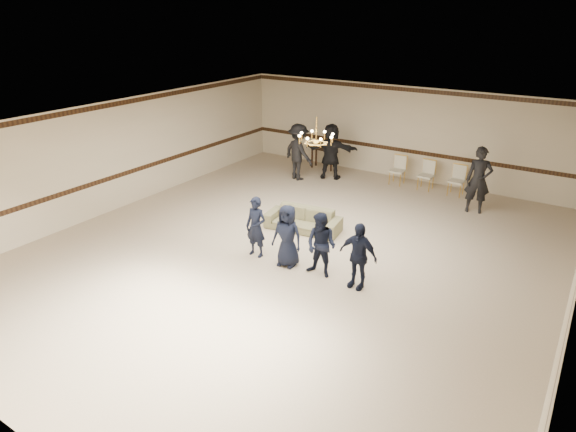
# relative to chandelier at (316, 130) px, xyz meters

# --- Properties ---
(room) EXTENTS (12.01, 14.01, 3.21)m
(room) POSITION_rel_chandelier_xyz_m (0.00, -1.00, -1.28)
(room) COLOR #C5B398
(room) RESTS_ON ground
(chair_rail) EXTENTS (12.00, 0.02, 0.14)m
(chair_rail) POSITION_rel_chandelier_xyz_m (0.00, 5.99, -1.88)
(chair_rail) COLOR #362010
(chair_rail) RESTS_ON wall_back
(crown_molding) EXTENTS (12.00, 0.02, 0.14)m
(crown_molding) POSITION_rel_chandelier_xyz_m (0.00, 5.99, 0.21)
(crown_molding) COLOR #362010
(crown_molding) RESTS_ON wall_back
(chandelier) EXTENTS (0.94, 0.94, 0.89)m
(chandelier) POSITION_rel_chandelier_xyz_m (0.00, 0.00, 0.00)
(chandelier) COLOR gold
(chandelier) RESTS_ON ceiling
(boy_a) EXTENTS (0.55, 0.37, 1.51)m
(boy_a) POSITION_rel_chandelier_xyz_m (-0.65, -1.68, -2.12)
(boy_a) COLOR black
(boy_a) RESTS_ON floor
(boy_b) EXTENTS (0.77, 0.54, 1.51)m
(boy_b) POSITION_rel_chandelier_xyz_m (0.25, -1.68, -2.12)
(boy_b) COLOR black
(boy_b) RESTS_ON floor
(boy_c) EXTENTS (0.75, 0.59, 1.51)m
(boy_c) POSITION_rel_chandelier_xyz_m (1.15, -1.68, -2.12)
(boy_c) COLOR black
(boy_c) RESTS_ON floor
(boy_d) EXTENTS (0.90, 0.42, 1.51)m
(boy_d) POSITION_rel_chandelier_xyz_m (2.05, -1.68, -2.12)
(boy_d) COLOR black
(boy_d) RESTS_ON floor
(settee) EXTENTS (2.14, 1.07, 0.60)m
(settee) POSITION_rel_chandelier_xyz_m (-0.48, 0.22, -2.58)
(settee) COLOR #7F7A55
(settee) RESTS_ON floor
(adult_left) EXTENTS (1.43, 1.08, 1.97)m
(adult_left) POSITION_rel_chandelier_xyz_m (-2.89, 3.83, -1.89)
(adult_left) COLOR black
(adult_left) RESTS_ON floor
(adult_mid) EXTENTS (1.91, 1.17, 1.97)m
(adult_mid) POSITION_rel_chandelier_xyz_m (-1.99, 4.53, -1.89)
(adult_mid) COLOR black
(adult_mid) RESTS_ON floor
(adult_right) EXTENTS (0.82, 0.64, 1.97)m
(adult_right) POSITION_rel_chandelier_xyz_m (3.11, 4.13, -1.89)
(adult_right) COLOR black
(adult_right) RESTS_ON floor
(banquet_chair_left) EXTENTS (0.47, 0.47, 0.97)m
(banquet_chair_left) POSITION_rel_chandelier_xyz_m (0.24, 5.21, -2.39)
(banquet_chair_left) COLOR beige
(banquet_chair_left) RESTS_ON floor
(banquet_chair_mid) EXTENTS (0.51, 0.51, 0.97)m
(banquet_chair_mid) POSITION_rel_chandelier_xyz_m (1.24, 5.21, -2.39)
(banquet_chair_mid) COLOR beige
(banquet_chair_mid) RESTS_ON floor
(banquet_chair_right) EXTENTS (0.49, 0.49, 0.97)m
(banquet_chair_right) POSITION_rel_chandelier_xyz_m (2.24, 5.21, -2.39)
(banquet_chair_right) COLOR beige
(banquet_chair_right) RESTS_ON floor
(console_table) EXTENTS (0.94, 0.44, 0.77)m
(console_table) POSITION_rel_chandelier_xyz_m (-2.76, 5.41, -2.49)
(console_table) COLOR black
(console_table) RESTS_ON floor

